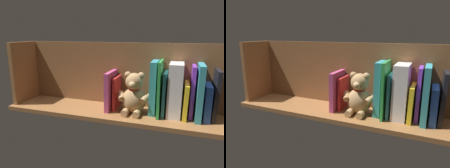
{
  "view_description": "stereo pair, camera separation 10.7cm",
  "coord_description": "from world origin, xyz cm",
  "views": [
    {
      "loc": [
        -32.9,
        98.86,
        39.63
      ],
      "look_at": [
        0.0,
        0.0,
        13.96
      ],
      "focal_mm": 33.5,
      "sensor_mm": 36.0,
      "label": 1
    },
    {
      "loc": [
        -42.88,
        94.96,
        39.63
      ],
      "look_at": [
        0.0,
        0.0,
        13.96
      ],
      "focal_mm": 33.5,
      "sensor_mm": 36.0,
      "label": 2
    }
  ],
  "objects": [
    {
      "name": "ground_plane",
      "position": [
        0.0,
        0.0,
        -1.1
      ],
      "size": [
        112.8,
        26.28,
        2.2
      ],
      "primitive_type": "cube",
      "color": "brown"
    },
    {
      "name": "shelf_back_panel",
      "position": [
        0.0,
        -10.89,
        17.28
      ],
      "size": [
        112.8,
        1.5,
        34.56
      ],
      "primitive_type": "cube",
      "color": "brown",
      "rests_on": "ground_plane"
    },
    {
      "name": "shelf_side_divider",
      "position": [
        54.4,
        0.0,
        17.28
      ],
      "size": [
        2.4,
        20.28,
        34.56
      ],
      "primitive_type": "cube",
      "color": "brown",
      "rests_on": "ground_plane"
    },
    {
      "name": "book_0",
      "position": [
        -48.89,
        -3.26,
        11.75
      ],
      "size": [
        2.61,
        12.96,
        23.54
      ],
      "primitive_type": "cube",
      "rotation": [
        0.0,
        -0.03,
        0.0
      ],
      "color": "black",
      "rests_on": "ground_plane"
    },
    {
      "name": "book_1",
      "position": [
        -45.62,
        -2.74,
        8.34
      ],
      "size": [
        3.01,
        13.99,
        16.7
      ],
      "primitive_type": "cube",
      "rotation": [
        0.0,
        0.01,
        0.0
      ],
      "color": "blue",
      "rests_on": "ground_plane"
    },
    {
      "name": "book_2",
      "position": [
        -41.98,
        -1.97,
        12.93
      ],
      "size": [
        2.6,
        15.53,
        25.86
      ],
      "primitive_type": "cube",
      "color": "teal",
      "rests_on": "ground_plane"
    },
    {
      "name": "book_3",
      "position": [
        -38.96,
        -3.8,
        12.43
      ],
      "size": [
        1.64,
        11.88,
        24.87
      ],
      "primitive_type": "cube",
      "color": "purple",
      "rests_on": "ground_plane"
    },
    {
      "name": "book_4",
      "position": [
        -36.28,
        -2.28,
        8.31
      ],
      "size": [
        2.24,
        14.91,
        16.66
      ],
      "primitive_type": "cube",
      "rotation": [
        0.0,
        -0.02,
        0.0
      ],
      "color": "yellow",
      "rests_on": "ground_plane"
    },
    {
      "name": "dictionary_thick_white",
      "position": [
        -31.21,
        -2.5,
        12.9
      ],
      "size": [
        6.43,
        14.27,
        25.81
      ],
      "primitive_type": "cube",
      "color": "silver",
      "rests_on": "ground_plane"
    },
    {
      "name": "book_5",
      "position": [
        -26.37,
        -2.79,
        10.66
      ],
      "size": [
        1.46,
        13.9,
        21.32
      ],
      "primitive_type": "cube",
      "color": "teal",
      "rests_on": "ground_plane"
    },
    {
      "name": "book_6",
      "position": [
        -24.11,
        -1.72,
        13.38
      ],
      "size": [
        1.54,
        16.04,
        26.77
      ],
      "primitive_type": "cube",
      "rotation": [
        0.0,
        0.01,
        0.0
      ],
      "color": "green",
      "rests_on": "ground_plane"
    },
    {
      "name": "book_7",
      "position": [
        -21.03,
        -3.22,
        13.17
      ],
      "size": [
        3.11,
        13.05,
        26.34
      ],
      "primitive_type": "cube",
      "color": "teal",
      "rests_on": "ground_plane"
    },
    {
      "name": "teddy_bear",
      "position": [
        -11.61,
        0.68,
        9.24
      ],
      "size": [
        17.05,
        13.4,
        21.0
      ],
      "rotation": [
        0.0,
        0.0,
        -0.02
      ],
      "color": "tan",
      "rests_on": "ground_plane"
    },
    {
      "name": "book_8",
      "position": [
        -1.6,
        -3.52,
        8.61
      ],
      "size": [
        1.52,
        12.44,
        17.22
      ],
      "primitive_type": "cube",
      "rotation": [
        0.0,
        -0.01,
        0.0
      ],
      "color": "red",
      "rests_on": "ground_plane"
    },
    {
      "name": "book_9",
      "position": [
        1.14,
        -1.85,
        10.06
      ],
      "size": [
        2.29,
        15.77,
        20.12
      ],
      "primitive_type": "cube",
      "color": "#B23F72",
      "rests_on": "ground_plane"
    }
  ]
}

